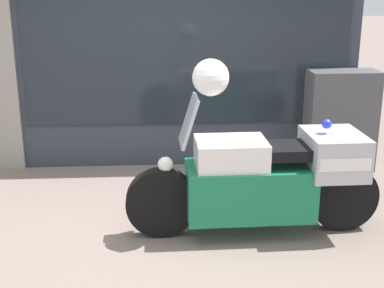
# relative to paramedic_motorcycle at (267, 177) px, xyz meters

# --- Properties ---
(ground_plane) EXTENTS (60.00, 60.00, 0.00)m
(ground_plane) POSITION_rel_paramedic_motorcycle_xyz_m (-1.02, 0.14, -0.54)
(ground_plane) COLOR gray
(shop_building) EXTENTS (5.03, 0.55, 3.68)m
(shop_building) POSITION_rel_paramedic_motorcycle_xyz_m (-1.40, 2.14, 1.31)
(shop_building) COLOR #333842
(shop_building) RESTS_ON ground
(window_display) EXTENTS (3.71, 0.30, 1.79)m
(window_display) POSITION_rel_paramedic_motorcycle_xyz_m (-0.66, 2.17, -0.10)
(window_display) COLOR slate
(window_display) RESTS_ON ground
(paramedic_motorcycle) EXTENTS (2.35, 0.65, 1.31)m
(paramedic_motorcycle) POSITION_rel_paramedic_motorcycle_xyz_m (0.00, 0.00, 0.00)
(paramedic_motorcycle) COLOR black
(paramedic_motorcycle) RESTS_ON ground
(utility_cabinet) EXTENTS (0.83, 0.41, 1.23)m
(utility_cabinet) POSITION_rel_paramedic_motorcycle_xyz_m (1.24, 1.70, 0.07)
(utility_cabinet) COLOR #4C4C51
(utility_cabinet) RESTS_ON ground
(white_helmet) EXTENTS (0.32, 0.32, 0.32)m
(white_helmet) POSITION_rel_paramedic_motorcycle_xyz_m (-0.53, -0.01, 0.93)
(white_helmet) COLOR white
(white_helmet) RESTS_ON paramedic_motorcycle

